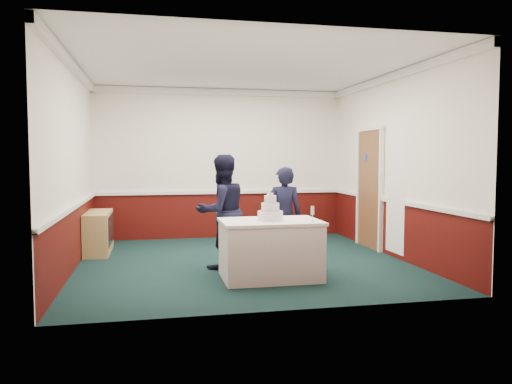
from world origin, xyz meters
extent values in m
plane|color=black|center=(0.00, 0.00, 0.00)|extent=(5.00, 5.00, 0.00)
cube|color=white|center=(0.00, 2.48, 1.50)|extent=(5.00, 0.05, 3.00)
cube|color=white|center=(-2.48, 0.00, 1.50)|extent=(0.05, 5.00, 3.00)
cube|color=white|center=(2.48, 0.00, 1.50)|extent=(0.05, 5.00, 3.00)
cube|color=white|center=(0.00, 0.00, 2.98)|extent=(5.00, 5.00, 0.05)
cube|color=#450C09|center=(0.00, 2.48, 0.45)|extent=(5.00, 0.02, 0.90)
cube|color=white|center=(0.00, 2.47, 0.92)|extent=(4.98, 0.05, 0.06)
cube|color=white|center=(0.00, 2.46, 2.93)|extent=(5.00, 0.08, 0.12)
cube|color=brown|center=(2.46, 0.80, 1.05)|extent=(0.05, 0.90, 2.10)
cube|color=#234799|center=(2.44, 0.95, 1.62)|extent=(0.01, 0.12, 0.12)
cube|color=white|center=(2.42, -0.25, 1.20)|extent=(0.02, 0.60, 2.20)
cube|color=tan|center=(-2.28, 1.29, 0.35)|extent=(0.40, 1.20, 0.70)
cube|color=black|center=(-2.07, 1.29, 0.40)|extent=(0.01, 1.00, 0.50)
cube|color=white|center=(0.17, -1.09, 0.38)|extent=(1.28, 0.88, 0.76)
cube|color=white|center=(0.17, -1.09, 0.77)|extent=(1.32, 0.92, 0.04)
cylinder|color=white|center=(0.17, -1.09, 0.85)|extent=(0.34, 0.34, 0.12)
cylinder|color=silver|center=(0.17, -1.09, 0.80)|extent=(0.35, 0.35, 0.03)
cylinder|color=white|center=(0.17, -1.09, 0.97)|extent=(0.24, 0.24, 0.11)
cylinder|color=silver|center=(0.17, -1.09, 0.92)|extent=(0.25, 0.25, 0.02)
cylinder|color=white|center=(0.17, -1.09, 1.07)|extent=(0.16, 0.16, 0.10)
cylinder|color=silver|center=(0.17, -1.09, 1.03)|extent=(0.17, 0.17, 0.02)
sphere|color=#EDE5C9|center=(0.17, -1.09, 1.14)|extent=(0.03, 0.03, 0.03)
sphere|color=#EDE5C9|center=(0.20, -1.07, 1.14)|extent=(0.03, 0.03, 0.03)
sphere|color=#EDE5C9|center=(0.15, -1.06, 1.14)|extent=(0.03, 0.03, 0.03)
sphere|color=#EDE5C9|center=(0.19, -1.11, 1.14)|extent=(0.03, 0.03, 0.03)
sphere|color=#EDE5C9|center=(0.15, -1.10, 1.14)|extent=(0.03, 0.03, 0.03)
cube|color=silver|center=(0.14, -1.29, 0.79)|extent=(0.02, 0.22, 0.00)
cylinder|color=silver|center=(0.67, -1.37, 0.79)|extent=(0.05, 0.05, 0.01)
cylinder|color=silver|center=(0.67, -1.37, 0.84)|extent=(0.01, 0.01, 0.09)
cylinder|color=silver|center=(0.67, -1.37, 0.94)|extent=(0.04, 0.04, 0.11)
imported|color=black|center=(-0.38, -0.31, 0.84)|extent=(0.99, 0.89, 1.67)
imported|color=black|center=(0.57, -0.30, 0.75)|extent=(0.60, 0.45, 1.49)
camera|label=1|loc=(-1.37, -7.54, 1.63)|focal=35.00mm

